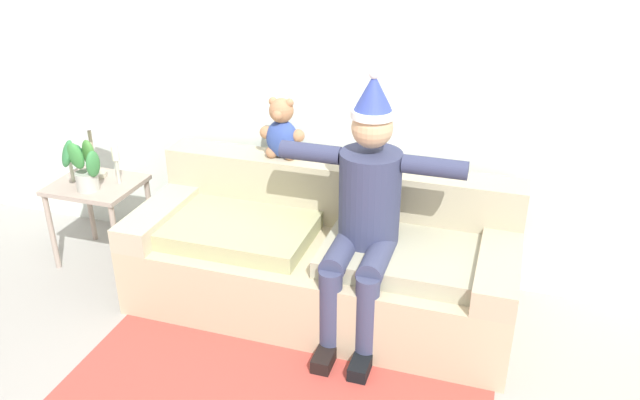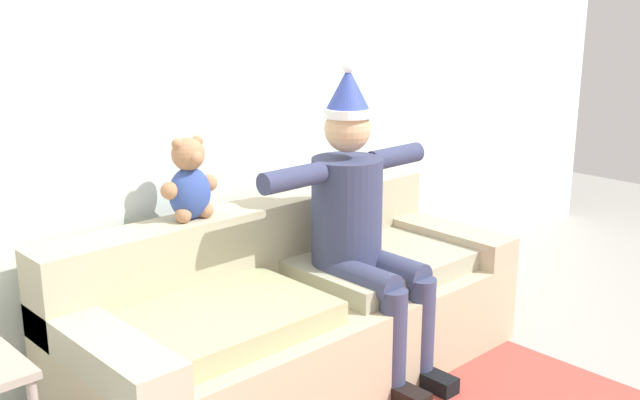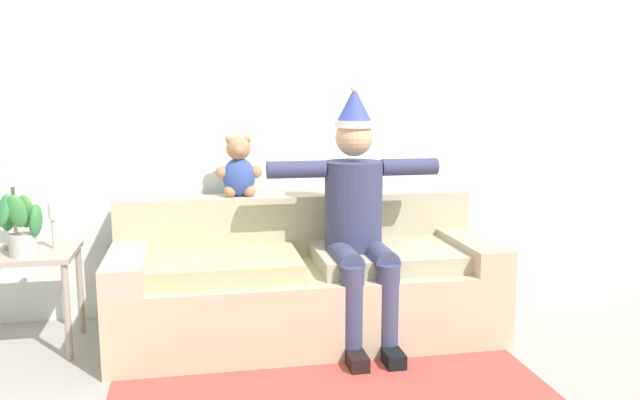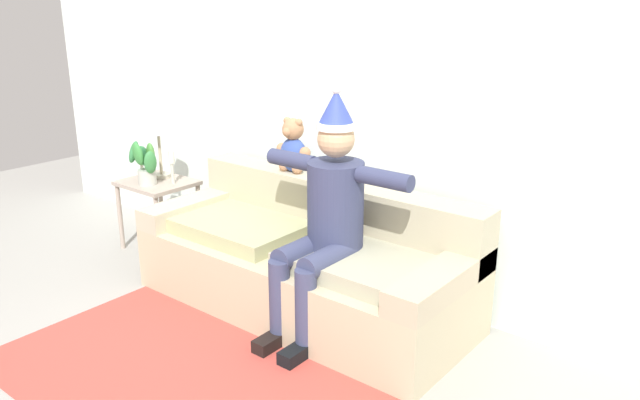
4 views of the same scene
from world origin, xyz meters
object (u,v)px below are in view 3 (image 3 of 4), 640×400
person_seated (357,213)px  candle_short (53,219)px  potted_plant (19,223)px  table_lamp (11,173)px  couch (304,281)px  teddy_bear (239,169)px  side_table (25,267)px

person_seated → candle_short: (-1.71, 0.23, -0.01)m
person_seated → potted_plant: (-1.85, 0.08, -0.01)m
table_lamp → potted_plant: 0.33m
candle_short → potted_plant: bearing=-131.9°
candle_short → couch: bearing=-2.7°
couch → teddy_bear: teddy_bear is taller
table_lamp → candle_short: 0.34m
person_seated → teddy_bear: bearing=145.1°
side_table → table_lamp: bearing=121.7°
potted_plant → candle_short: potted_plant is taller
person_seated → table_lamp: size_ratio=2.75×
side_table → potted_plant: size_ratio=1.59×
couch → teddy_bear: (-0.36, 0.29, 0.66)m
side_table → potted_plant: 0.29m
side_table → potted_plant: potted_plant is taller
couch → candle_short: (-1.42, 0.07, 0.43)m
table_lamp → candle_short: size_ratio=2.06×
candle_short → side_table: bearing=-165.5°
table_lamp → potted_plant: (0.08, -0.21, -0.25)m
teddy_bear → potted_plant: size_ratio=1.06×
person_seated → potted_plant: 1.85m
teddy_bear → table_lamp: 1.29m
couch → table_lamp: size_ratio=4.09×
couch → potted_plant: bearing=-176.8°
couch → person_seated: person_seated is taller
side_table → table_lamp: (-0.06, 0.09, 0.52)m
person_seated → table_lamp: 1.96m
person_seated → candle_short: person_seated is taller
couch → side_table: couch is taller
table_lamp → candle_short: table_lamp is taller
side_table → teddy_bear: bearing=12.1°
couch → table_lamp: (-1.64, 0.12, 0.69)m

